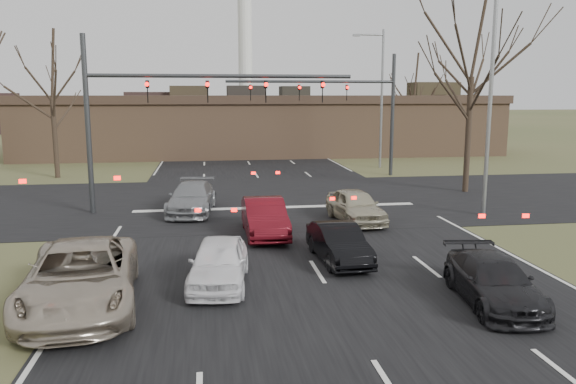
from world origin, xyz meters
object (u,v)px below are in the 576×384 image
Objects in this scene: mast_arm_far at (351,100)px; car_silver_suv at (81,277)px; car_silver_ahead at (355,206)px; streetlight_right_near at (487,89)px; streetlight_right_far at (380,92)px; car_red_ahead at (265,217)px; building at (265,125)px; car_charcoal_sedan at (493,281)px; car_grey_ahead at (192,198)px; mast_arm_near at (162,101)px; car_white_sedan at (219,262)px; car_black_hatch at (339,243)px.

car_silver_suv is (-12.68, -21.97, -4.21)m from mast_arm_far.
car_silver_ahead is at bearing -103.55° from mast_arm_far.
car_silver_ahead is at bearing -175.16° from streetlight_right_near.
streetlight_right_far reaches higher than car_red_ahead.
streetlight_right_near reaches higher than building.
car_silver_ahead is at bearing 22.58° from car_red_ahead.
car_silver_suv reaches higher than car_charcoal_sedan.
car_grey_ahead is 1.16× the size of car_silver_ahead.
building reaches higher than car_charcoal_sedan.
car_red_ahead is at bearing -115.64° from mast_arm_far.
car_charcoal_sedan is 9.76m from car_silver_ahead.
mast_arm_far is 1.90× the size of car_silver_suv.
car_charcoal_sedan is at bearing -55.05° from mast_arm_near.
mast_arm_near reaches higher than car_grey_ahead.
mast_arm_far is at bearing -74.42° from building.
car_charcoal_sedan is 0.96× the size of car_red_ahead.
mast_arm_far is at bearing 52.21° from car_grey_ahead.
streetlight_right_near is 14.96m from car_white_sedan.
car_grey_ahead reaches higher than car_charcoal_sedan.
mast_arm_near is 16.72m from car_charcoal_sedan.
mast_arm_far reaches higher than car_red_ahead.
car_silver_suv is 12.68m from car_silver_ahead.
car_charcoal_sedan is (9.23, -13.20, -4.47)m from mast_arm_near.
car_red_ahead is at bearing -162.32° from car_silver_ahead.
mast_arm_near is 9.90m from car_silver_ahead.
streetlight_right_far is at bearing 64.44° from car_silver_ahead.
car_silver_suv is at bearing -119.99° from mast_arm_far.
building reaches higher than car_grey_ahead.
car_silver_suv is at bearing -121.35° from streetlight_right_far.
car_charcoal_sedan is at bearing -95.38° from mast_arm_far.
car_black_hatch is 0.78× the size of car_grey_ahead.
car_white_sedan is at bearing -116.48° from streetlight_right_far.
mast_arm_far is at bearing -128.11° from streetlight_right_far.
streetlight_right_near is 12.34m from car_charcoal_sedan.
building is 34.08m from car_black_hatch.
streetlight_right_near and streetlight_right_far have the same top height.
building is 13.53m from streetlight_right_far.
building is 38.31m from car_charcoal_sedan.
car_black_hatch is 0.91× the size of car_silver_ahead.
mast_arm_far is (4.18, -15.00, 2.35)m from building.
streetlight_right_near reaches higher than car_silver_suv.
streetlight_right_near is 18.39m from car_silver_suv.
streetlight_right_far is 24.99m from car_black_hatch.
car_silver_suv is (-15.82, -25.97, -4.77)m from streetlight_right_far.
building is at bearing 83.49° from car_red_ahead.
car_white_sedan is 0.91× the size of car_red_ahead.
car_silver_suv is at bearing -161.80° from car_black_hatch.
car_red_ahead is (5.37, 6.74, -0.10)m from car_silver_suv.
car_red_ahead is (4.10, -5.24, -4.36)m from mast_arm_near.
car_red_ahead reaches higher than car_silver_ahead.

